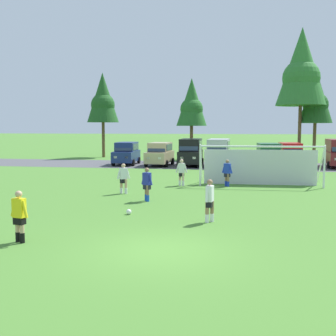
# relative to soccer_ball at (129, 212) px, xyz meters

# --- Properties ---
(ground_plane) EXTENTS (400.00, 400.00, 0.00)m
(ground_plane) POSITION_rel_soccer_ball_xyz_m (2.25, 10.30, -0.11)
(ground_plane) COLOR #477A2D
(parking_lot_strip) EXTENTS (52.00, 8.40, 0.01)m
(parking_lot_strip) POSITION_rel_soccer_ball_xyz_m (2.25, 22.85, -0.11)
(parking_lot_strip) COLOR #4C4C51
(parking_lot_strip) RESTS_ON ground
(soccer_ball) EXTENTS (0.22, 0.22, 0.22)m
(soccer_ball) POSITION_rel_soccer_ball_xyz_m (0.00, 0.00, 0.00)
(soccer_ball) COLOR white
(soccer_ball) RESTS_ON ground
(soccer_goal) EXTENTS (7.48, 2.17, 2.57)m
(soccer_goal) POSITION_rel_soccer_ball_xyz_m (5.70, 9.89, 1.18)
(soccer_goal) COLOR white
(soccer_goal) RESTS_ON ground
(referee) EXTENTS (0.72, 0.31, 1.64)m
(referee) POSITION_rel_soccer_ball_xyz_m (-2.23, -4.64, 0.71)
(referee) COLOR tan
(referee) RESTS_ON ground
(player_striker_near) EXTENTS (0.66, 0.46, 1.64)m
(player_striker_near) POSITION_rel_soccer_ball_xyz_m (0.04, 3.17, 0.71)
(player_striker_near) COLOR #936B4C
(player_striker_near) RESTS_ON ground
(player_midfield_center) EXTENTS (0.32, 0.72, 1.64)m
(player_midfield_center) POSITION_rel_soccer_ball_xyz_m (3.39, -0.80, 0.71)
(player_midfield_center) COLOR #936B4C
(player_midfield_center) RESTS_ON ground
(player_defender_far) EXTENTS (0.67, 0.47, 1.64)m
(player_defender_far) POSITION_rel_soccer_ball_xyz_m (-1.73, 5.19, 0.71)
(player_defender_far) COLOR tan
(player_defender_far) RESTS_ON ground
(player_winger_left) EXTENTS (0.68, 0.43, 1.64)m
(player_winger_left) POSITION_rel_soccer_ball_xyz_m (3.72, 8.96, 0.71)
(player_winger_left) COLOR #936B4C
(player_winger_left) RESTS_ON ground
(player_winger_right) EXTENTS (0.75, 0.29, 1.64)m
(player_winger_right) POSITION_rel_soccer_ball_xyz_m (0.93, 8.78, 0.71)
(player_winger_right) COLOR beige
(player_winger_right) RESTS_ON ground
(parked_car_slot_far_left) EXTENTS (2.34, 4.70, 2.16)m
(parked_car_slot_far_left) POSITION_rel_soccer_ball_xyz_m (-6.39, 22.31, 1.00)
(parked_car_slot_far_left) COLOR navy
(parked_car_slot_far_left) RESTS_ON ground
(parked_car_slot_left) EXTENTS (2.26, 4.66, 2.16)m
(parked_car_slot_left) POSITION_rel_soccer_ball_xyz_m (-3.00, 21.79, 1.00)
(parked_car_slot_left) COLOR tan
(parked_car_slot_left) RESTS_ON ground
(parked_car_slot_center_left) EXTENTS (2.28, 4.84, 2.52)m
(parked_car_slot_center_left) POSITION_rel_soccer_ball_xyz_m (-0.11, 22.11, 1.23)
(parked_car_slot_center_left) COLOR black
(parked_car_slot_center_left) RESTS_ON ground
(parked_car_slot_center) EXTENTS (2.30, 4.85, 2.52)m
(parked_car_slot_center) POSITION_rel_soccer_ball_xyz_m (2.49, 22.01, 1.23)
(parked_car_slot_center) COLOR #B2B2BC
(parked_car_slot_center) RESTS_ON ground
(parked_car_slot_center_right) EXTENTS (2.41, 4.74, 2.16)m
(parked_car_slot_center_right) POSITION_rel_soccer_ball_xyz_m (6.96, 21.73, 1.00)
(parked_car_slot_center_right) COLOR #194C2D
(parked_car_slot_center_right) RESTS_ON ground
(parked_car_slot_right) EXTENTS (2.33, 4.70, 2.16)m
(parked_car_slot_right) POSITION_rel_soccer_ball_xyz_m (8.99, 23.15, 1.00)
(parked_car_slot_right) COLOR red
(parked_car_slot_right) RESTS_ON ground
(tree_left_edge) EXTENTS (3.78, 3.78, 10.07)m
(tree_left_edge) POSITION_rel_soccer_ball_xyz_m (-11.85, 31.48, 6.81)
(tree_left_edge) COLOR brown
(tree_left_edge) RESTS_ON ground
(tree_mid_left) EXTENTS (3.38, 3.38, 9.03)m
(tree_mid_left) POSITION_rel_soccer_ball_xyz_m (-0.98, 29.86, 6.09)
(tree_mid_left) COLOR brown
(tree_mid_left) RESTS_ON ground
(tree_center_back) EXTENTS (5.38, 5.38, 14.34)m
(tree_center_back) POSITION_rel_soccer_ball_xyz_m (10.83, 31.19, 9.77)
(tree_center_back) COLOR brown
(tree_center_back) RESTS_ON ground
(tree_mid_right) EXTENTS (3.66, 3.66, 9.77)m
(tree_mid_right) POSITION_rel_soccer_ball_xyz_m (12.56, 31.99, 6.60)
(tree_mid_right) COLOR brown
(tree_mid_right) RESTS_ON ground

